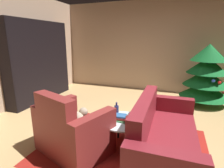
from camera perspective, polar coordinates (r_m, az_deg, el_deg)
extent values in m
plane|color=tan|center=(3.14, 8.69, -16.05)|extent=(7.27, 7.27, 0.00)
cube|color=tan|center=(5.55, 15.38, 11.31)|extent=(6.18, 0.06, 2.67)
cube|color=maroon|center=(2.86, 3.77, -19.21)|extent=(2.38, 1.83, 0.01)
cube|color=black|center=(4.88, -20.93, 6.65)|extent=(0.03, 1.97, 2.02)
cube|color=black|center=(5.73, -15.74, 8.07)|extent=(0.33, 0.02, 2.02)
cube|color=black|center=(4.32, -30.91, 4.68)|extent=(0.33, 0.03, 2.02)
cube|color=black|center=(5.19, -21.24, -4.28)|extent=(0.31, 1.92, 0.03)
cube|color=black|center=(5.08, -21.65, -0.01)|extent=(0.31, 1.92, 0.03)
cube|color=black|center=(5.00, -22.06, 4.41)|extent=(0.31, 1.92, 0.02)
cube|color=black|center=(4.96, -22.50, 8.94)|extent=(0.31, 1.92, 0.02)
cube|color=black|center=(4.94, -22.95, 13.53)|extent=(0.31, 1.92, 0.02)
cube|color=black|center=(4.96, -23.41, 18.11)|extent=(0.31, 1.92, 0.03)
cube|color=black|center=(5.10, -23.01, 3.71)|extent=(0.05, 1.02, 0.64)
cube|color=black|center=(5.08, -22.80, 3.70)|extent=(0.03, 1.05, 0.67)
cube|color=gold|center=(5.87, -16.07, -0.48)|extent=(0.17, 0.05, 0.22)
cube|color=#92468E|center=(5.82, -16.22, -0.30)|extent=(0.20, 0.03, 0.28)
cube|color=gold|center=(5.79, -16.29, -0.64)|extent=(0.23, 0.03, 0.23)
cube|color=gold|center=(5.78, -16.82, -0.56)|extent=(0.16, 0.03, 0.27)
cube|color=red|center=(5.72, -16.78, -0.77)|extent=(0.23, 0.05, 0.25)
cube|color=#13708E|center=(5.70, -17.16, -1.03)|extent=(0.21, 0.03, 0.22)
cube|color=#2A488E|center=(5.69, -16.93, 11.56)|extent=(0.18, 0.03, 0.29)
cube|color=#422E27|center=(5.65, -17.00, 11.52)|extent=(0.22, 0.03, 0.29)
cube|color=#2D833A|center=(5.62, -17.10, 11.26)|extent=(0.24, 0.03, 0.24)
cube|color=gold|center=(5.58, -17.34, 11.37)|extent=(0.25, 0.04, 0.27)
cube|color=#3E8848|center=(5.57, -18.04, 11.52)|extent=(0.16, 0.04, 0.31)
cube|color=#136F88|center=(5.50, -17.97, 11.21)|extent=(0.24, 0.04, 0.25)
cube|color=#8A4D9E|center=(5.48, -18.39, 11.64)|extent=(0.21, 0.03, 0.34)
cube|color=#1E5387|center=(5.47, -18.91, 11.30)|extent=(0.15, 0.05, 0.29)
cube|color=#14537E|center=(5.40, -18.89, 11.38)|extent=(0.24, 0.03, 0.31)
cube|color=#815B9B|center=(5.66, -17.01, 15.74)|extent=(0.25, 0.05, 0.32)
cube|color=gold|center=(5.63, -17.50, 15.69)|extent=(0.21, 0.04, 0.32)
cube|color=gold|center=(5.58, -17.64, 15.62)|extent=(0.25, 0.04, 0.30)
cube|color=navy|center=(5.56, -18.26, 15.46)|extent=(0.18, 0.05, 0.28)
cube|color=#A7AE86|center=(5.51, -18.57, 15.36)|extent=(0.19, 0.05, 0.26)
cube|color=maroon|center=(2.73, -11.96, -16.55)|extent=(0.88, 0.90, 0.39)
cube|color=maroon|center=(2.39, -17.79, -9.47)|extent=(0.70, 0.38, 0.51)
cube|color=maroon|center=(2.38, -5.61, -17.23)|extent=(0.37, 0.72, 0.67)
cube|color=maroon|center=(2.97, -17.22, -11.16)|extent=(0.37, 0.72, 0.67)
ellipsoid|color=gray|center=(2.65, -11.46, -10.49)|extent=(0.32, 0.26, 0.18)
sphere|color=gray|center=(2.69, -9.15, -8.76)|extent=(0.13, 0.13, 0.13)
cube|color=maroon|center=(2.62, 16.75, -18.33)|extent=(0.78, 1.42, 0.39)
cube|color=maroon|center=(2.44, 10.43, -9.40)|extent=(0.19, 1.41, 0.43)
cube|color=maroon|center=(3.26, 17.65, -9.27)|extent=(0.76, 0.17, 0.63)
cylinder|color=black|center=(2.76, 7.06, -15.96)|extent=(0.04, 0.04, 0.38)
cylinder|color=black|center=(2.96, 2.02, -13.64)|extent=(0.04, 0.04, 0.38)
cylinder|color=black|center=(2.69, 0.19, -16.71)|extent=(0.04, 0.04, 0.38)
cylinder|color=silver|center=(2.71, 3.24, -11.66)|extent=(0.69, 0.69, 0.02)
cube|color=#458B4E|center=(2.69, 2.40, -11.38)|extent=(0.21, 0.16, 0.02)
cube|color=gray|center=(2.70, 2.27, -10.94)|extent=(0.20, 0.13, 0.02)
cube|color=red|center=(2.68, 2.57, -10.58)|extent=(0.21, 0.14, 0.03)
cube|color=#275186|center=(2.68, 2.43, -10.08)|extent=(0.20, 0.16, 0.02)
cylinder|color=navy|center=(2.83, 1.45, -8.51)|extent=(0.07, 0.07, 0.16)
cylinder|color=navy|center=(2.79, 1.46, -6.45)|extent=(0.03, 0.03, 0.06)
cylinder|color=brown|center=(5.02, 27.07, -4.60)|extent=(0.08, 0.08, 0.18)
cone|color=#136028|center=(4.94, 27.45, -1.45)|extent=(1.15, 1.15, 0.40)
cone|color=#136028|center=(4.88, 27.85, 1.93)|extent=(1.04, 1.04, 0.40)
cone|color=#136028|center=(4.83, 28.26, 5.38)|extent=(0.93, 0.93, 0.40)
cone|color=#136028|center=(4.80, 28.68, 8.88)|extent=(0.82, 0.82, 0.40)
sphere|color=blue|center=(5.19, 23.09, -0.17)|extent=(0.07, 0.07, 0.07)
sphere|color=blue|center=(4.49, 29.73, 0.94)|extent=(0.08, 0.08, 0.08)
sphere|color=red|center=(4.58, 31.16, 0.43)|extent=(0.07, 0.07, 0.07)
sphere|color=red|center=(5.15, 32.19, -2.45)|extent=(0.06, 0.06, 0.06)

